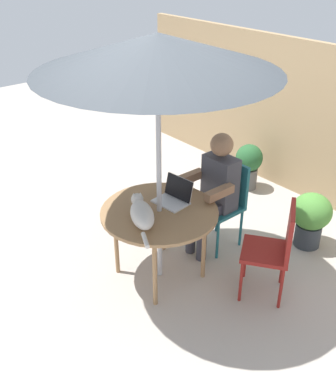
# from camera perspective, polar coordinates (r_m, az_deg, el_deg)

# --- Properties ---
(ground_plane) EXTENTS (14.00, 14.00, 0.00)m
(ground_plane) POSITION_cam_1_polar(r_m,az_deg,el_deg) (4.44, -1.00, -10.19)
(ground_plane) COLOR #ADA399
(fence_back) EXTENTS (5.74, 0.08, 1.84)m
(fence_back) POSITION_cam_1_polar(r_m,az_deg,el_deg) (5.58, 18.20, 7.84)
(fence_back) COLOR tan
(fence_back) RESTS_ON ground
(patio_table) EXTENTS (1.05, 1.05, 0.72)m
(patio_table) POSITION_cam_1_polar(r_m,az_deg,el_deg) (4.06, -1.08, -3.00)
(patio_table) COLOR #9E754C
(patio_table) RESTS_ON ground
(patio_umbrella) EXTENTS (1.91, 1.91, 2.22)m
(patio_umbrella) POSITION_cam_1_polar(r_m,az_deg,el_deg) (3.51, -1.30, 16.97)
(patio_umbrella) COLOR #B7B7BC
(patio_umbrella) RESTS_ON ground
(chair_occupied) EXTENTS (0.40, 0.40, 0.90)m
(chair_occupied) POSITION_cam_1_polar(r_m,az_deg,el_deg) (4.63, 7.12, -0.64)
(chair_occupied) COLOR #1E606B
(chair_occupied) RESTS_ON ground
(chair_empty) EXTENTS (0.56, 0.56, 0.90)m
(chair_empty) POSITION_cam_1_polar(r_m,az_deg,el_deg) (4.02, 13.36, -6.42)
(chair_empty) COLOR maroon
(chair_empty) RESTS_ON ground
(person_seated) EXTENTS (0.48, 0.48, 1.24)m
(person_seated) POSITION_cam_1_polar(r_m,az_deg,el_deg) (4.44, 5.85, 0.59)
(person_seated) COLOR #3F3F47
(person_seated) RESTS_ON ground
(laptop) EXTENTS (0.33, 0.28, 0.21)m
(laptop) POSITION_cam_1_polar(r_m,az_deg,el_deg) (4.14, 0.86, -0.36)
(laptop) COLOR silver
(laptop) RESTS_ON patio_table
(cat) EXTENTS (0.58, 0.38, 0.17)m
(cat) POSITION_cam_1_polar(r_m,az_deg,el_deg) (3.83, -3.33, -2.68)
(cat) COLOR silver
(cat) RESTS_ON patio_table
(potted_plant_near_fence) EXTENTS (0.34, 0.34, 0.59)m
(potted_plant_near_fence) POSITION_cam_1_polar(r_m,az_deg,el_deg) (5.82, 10.03, 3.49)
(potted_plant_near_fence) COLOR #595654
(potted_plant_near_fence) RESTS_ON ground
(potted_plant_by_chair) EXTENTS (0.41, 0.41, 0.59)m
(potted_plant_by_chair) POSITION_cam_1_polar(r_m,az_deg,el_deg) (4.86, 17.40, -2.94)
(potted_plant_by_chair) COLOR #33383D
(potted_plant_by_chair) RESTS_ON ground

